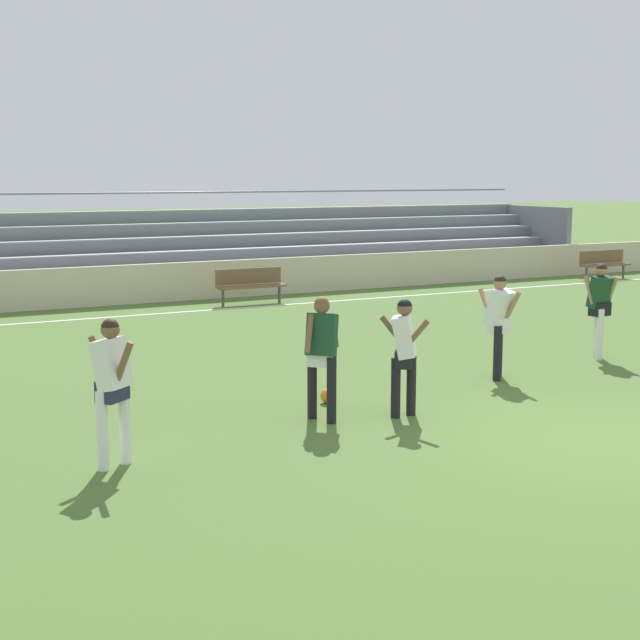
{
  "coord_description": "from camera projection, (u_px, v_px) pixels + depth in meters",
  "views": [
    {
      "loc": [
        -8.33,
        -8.16,
        3.25
      ],
      "look_at": [
        -1.29,
        5.12,
        0.9
      ],
      "focal_mm": 52.36,
      "sensor_mm": 36.0,
      "label": 1
    }
  ],
  "objects": [
    {
      "name": "soccer_ball",
      "position": [
        328.0,
        396.0,
        13.39
      ],
      "size": [
        0.22,
        0.22,
        0.22
      ],
      "primitive_type": "sphere",
      "color": "orange",
      "rests_on": "ground"
    },
    {
      "name": "player_dark_deep_cover",
      "position": [
        600.0,
        302.0,
        16.51
      ],
      "size": [
        0.44,
        0.45,
        1.7
      ],
      "color": "white",
      "rests_on": "ground"
    },
    {
      "name": "ground_plane",
      "position": [
        607.0,
        441.0,
        11.48
      ],
      "size": [
        160.0,
        160.0,
        0.0
      ],
      "primitive_type": "plane",
      "color": "#4C6B30"
    },
    {
      "name": "bench_near_wall_gap",
      "position": [
        250.0,
        282.0,
        23.63
      ],
      "size": [
        1.8,
        0.4,
        0.9
      ],
      "color": "brown",
      "rests_on": "ground"
    },
    {
      "name": "player_white_on_ball",
      "position": [
        499.0,
        317.0,
        14.88
      ],
      "size": [
        0.47,
        0.62,
        1.67
      ],
      "color": "black",
      "rests_on": "ground"
    },
    {
      "name": "field_line_sideline",
      "position": [
        218.0,
        309.0,
        22.71
      ],
      "size": [
        44.0,
        0.12,
        0.01
      ],
      "primitive_type": "cube",
      "color": "white",
      "rests_on": "ground"
    },
    {
      "name": "player_white_trailing_run",
      "position": [
        404.0,
        348.0,
        12.54
      ],
      "size": [
        0.49,
        0.67,
        1.61
      ],
      "color": "black",
      "rests_on": "ground"
    },
    {
      "name": "bleacher_stand",
      "position": [
        179.0,
        248.0,
        26.64
      ],
      "size": [
        26.41,
        3.65,
        2.74
      ],
      "color": "#9EA3AD",
      "rests_on": "ground"
    },
    {
      "name": "sideline_wall",
      "position": [
        190.0,
        281.0,
        24.36
      ],
      "size": [
        48.0,
        0.16,
        1.0
      ],
      "primitive_type": "cube",
      "color": "beige",
      "rests_on": "ground"
    },
    {
      "name": "bench_centre_sideline",
      "position": [
        604.0,
        262.0,
        29.23
      ],
      "size": [
        1.8,
        0.4,
        0.9
      ],
      "color": "brown",
      "rests_on": "ground"
    },
    {
      "name": "player_dark_pressing_high",
      "position": [
        322.0,
        347.0,
        12.3
      ],
      "size": [
        0.67,
        0.5,
        1.67
      ],
      "color": "black",
      "rests_on": "ground"
    },
    {
      "name": "player_white_wide_right",
      "position": [
        112.0,
        379.0,
        10.34
      ],
      "size": [
        0.5,
        0.65,
        1.69
      ],
      "color": "white",
      "rests_on": "ground"
    }
  ]
}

